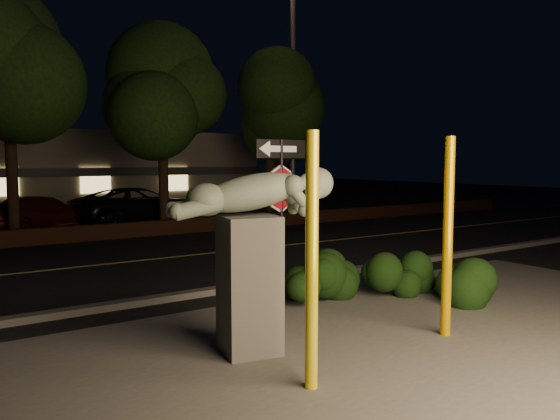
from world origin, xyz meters
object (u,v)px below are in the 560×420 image
object	(u,v)px
yellow_pole_right	(448,238)
parked_car_darkred	(43,213)
signpost	(281,189)
parked_car_dark	(139,206)
yellow_pole_left	(312,262)
streetlight	(289,69)
sculpture	(252,240)

from	to	relation	value
yellow_pole_right	parked_car_darkred	world-z (taller)	yellow_pole_right
yellow_pole_right	signpost	size ratio (longest dim) A/B	1.00
signpost	parked_car_dark	bearing A→B (deg)	80.59
yellow_pole_left	streetlight	world-z (taller)	streetlight
yellow_pole_right	parked_car_darkred	bearing A→B (deg)	98.42
yellow_pole_right	streetlight	size ratio (longest dim) A/B	0.27
yellow_pole_left	sculpture	size ratio (longest dim) A/B	1.17
yellow_pole_left	parked_car_darkred	bearing A→B (deg)	88.85
yellow_pole_right	parked_car_darkred	xyz separation A→B (m)	(-2.39, 16.14, -0.81)
streetlight	parked_car_dark	bearing A→B (deg)	144.97
sculpture	parked_car_darkred	xyz separation A→B (m)	(0.27, 15.16, -0.88)
sculpture	streetlight	distance (m)	16.78
sculpture	parked_car_darkred	distance (m)	15.18
yellow_pole_left	streetlight	distance (m)	17.90
signpost	sculpture	world-z (taller)	signpost
sculpture	parked_car_dark	bearing A→B (deg)	87.25
sculpture	parked_car_darkred	world-z (taller)	sculpture
sculpture	parked_car_dark	distance (m)	15.61
parked_car_darkred	yellow_pole_right	bearing A→B (deg)	169.54
yellow_pole_right	streetlight	bearing A→B (deg)	63.37
yellow_pole_right	streetlight	xyz separation A→B (m)	(6.95, 13.86, 4.88)
yellow_pole_left	sculpture	xyz separation A→B (m)	(0.07, 1.36, 0.08)
yellow_pole_left	signpost	world-z (taller)	signpost
yellow_pole_left	sculpture	world-z (taller)	yellow_pole_left
sculpture	streetlight	size ratio (longest dim) A/B	0.23
yellow_pole_left	signpost	bearing A→B (deg)	61.45
signpost	parked_car_dark	size ratio (longest dim) A/B	0.55
parked_car_darkred	parked_car_dark	distance (m)	3.59
parked_car_darkred	parked_car_dark	bearing A→B (deg)	-109.66
yellow_pole_left	parked_car_darkred	size ratio (longest dim) A/B	0.66
streetlight	parked_car_darkred	bearing A→B (deg)	152.43
signpost	streetlight	distance (m)	14.52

